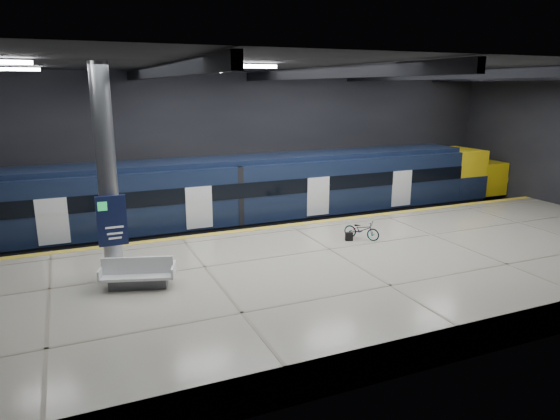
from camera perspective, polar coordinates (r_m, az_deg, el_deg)
ground at (r=20.82m, az=4.29°, el=-6.53°), size 30.00×30.00×0.00m
room_shell at (r=19.57m, az=4.59°, el=9.36°), size 30.10×16.10×8.05m
platform at (r=18.59m, az=7.91°, el=-7.38°), size 30.00×11.00×1.10m
safety_strip at (r=22.83m, az=1.16°, el=-1.72°), size 30.00×0.40×0.01m
rails at (r=25.54m, az=-1.40°, el=-2.41°), size 30.00×1.52×0.16m
train at (r=25.40m, az=0.50°, el=2.10°), size 29.40×2.84×3.79m
bench at (r=16.43m, az=-15.88°, el=-7.34°), size 2.44×1.57×1.00m
bicycle at (r=20.94m, az=9.32°, el=-2.23°), size 1.34×1.54×0.80m
pannier_bag at (r=20.70m, az=7.89°, el=-3.02°), size 0.34×0.27×0.35m
info_column at (r=16.51m, az=-19.11°, el=3.39°), size 0.90×0.78×6.90m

